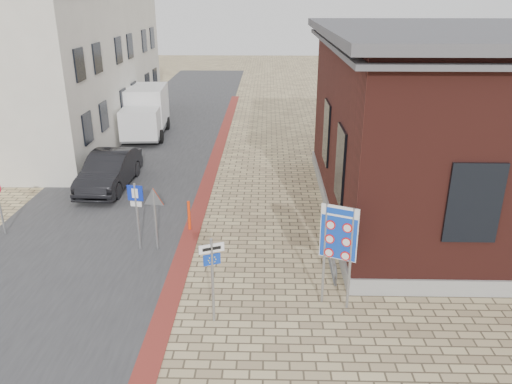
% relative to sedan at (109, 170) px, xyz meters
% --- Properties ---
extents(ground, '(120.00, 120.00, 0.00)m').
position_rel_sedan_xyz_m(ground, '(6.12, -9.11, -0.77)').
color(ground, tan).
rests_on(ground, ground).
extents(road_strip, '(7.00, 60.00, 0.02)m').
position_rel_sedan_xyz_m(road_strip, '(0.62, 5.89, -0.76)').
color(road_strip, '#38383A').
rests_on(road_strip, ground).
extents(curb_strip, '(0.60, 40.00, 0.02)m').
position_rel_sedan_xyz_m(curb_strip, '(4.12, 0.89, -0.76)').
color(curb_strip, maroon).
rests_on(curb_strip, ground).
extents(brick_building, '(13.00, 13.00, 6.80)m').
position_rel_sedan_xyz_m(brick_building, '(15.12, -2.11, 2.71)').
color(brick_building, gray).
rests_on(brick_building, ground).
extents(townhouse_near, '(7.40, 6.40, 8.30)m').
position_rel_sedan_xyz_m(townhouse_near, '(-4.87, 2.89, 3.40)').
color(townhouse_near, beige).
rests_on(townhouse_near, ground).
extents(townhouse_mid, '(7.40, 6.40, 9.10)m').
position_rel_sedan_xyz_m(townhouse_mid, '(-4.87, 8.89, 3.79)').
color(townhouse_mid, beige).
rests_on(townhouse_mid, ground).
extents(townhouse_far, '(7.40, 6.40, 8.30)m').
position_rel_sedan_xyz_m(townhouse_far, '(-4.87, 14.89, 3.40)').
color(townhouse_far, beige).
rests_on(townhouse_far, ground).
extents(bike_rack, '(0.08, 1.80, 0.60)m').
position_rel_sedan_xyz_m(bike_rack, '(8.77, -6.91, -0.51)').
color(bike_rack, slate).
rests_on(bike_rack, ground).
extents(sedan, '(1.77, 4.73, 1.54)m').
position_rel_sedan_xyz_m(sedan, '(0.00, 0.00, 0.00)').
color(sedan, black).
rests_on(sedan, ground).
extents(box_truck, '(2.56, 5.44, 2.77)m').
position_rel_sedan_xyz_m(box_truck, '(-0.36, 8.56, 0.66)').
color(box_truck, slate).
rests_on(box_truck, ground).
extents(border_sign, '(0.92, 0.43, 2.89)m').
position_rel_sedan_xyz_m(border_sign, '(8.62, -8.61, 1.31)').
color(border_sign, gray).
rests_on(border_sign, ground).
extents(essen_sign, '(0.60, 0.27, 2.35)m').
position_rel_sedan_xyz_m(essen_sign, '(5.45, -9.42, 0.77)').
color(essen_sign, gray).
rests_on(essen_sign, ground).
extents(parking_sign, '(0.51, 0.12, 2.31)m').
position_rel_sedan_xyz_m(parking_sign, '(2.62, -5.61, 0.79)').
color(parking_sign, gray).
rests_on(parking_sign, ground).
extents(yield_sign, '(0.75, 0.16, 2.12)m').
position_rel_sedan_xyz_m(yield_sign, '(3.20, -5.61, 0.82)').
color(yield_sign, gray).
rests_on(yield_sign, ground).
extents(bollard, '(0.13, 0.13, 1.09)m').
position_rel_sedan_xyz_m(bollard, '(4.04, -4.11, -0.22)').
color(bollard, '#FF3D0D').
rests_on(bollard, ground).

